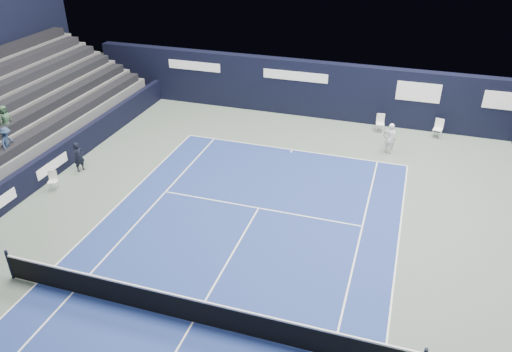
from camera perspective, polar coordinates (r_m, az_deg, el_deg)
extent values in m
plane|color=#526258|center=(16.67, -4.36, -11.62)|extent=(48.00, 48.00, 0.00)
cube|color=navy|center=(15.35, -7.22, -16.24)|extent=(10.97, 23.77, 0.01)
cube|color=white|center=(27.05, 14.00, 5.79)|extent=(0.47, 0.45, 0.04)
cube|color=white|center=(27.13, 14.05, 6.45)|extent=(0.42, 0.09, 0.50)
cylinder|color=white|center=(27.31, 14.30, 5.47)|extent=(0.02, 0.02, 0.44)
cylinder|color=white|center=(27.28, 13.55, 5.54)|extent=(0.02, 0.02, 0.44)
cylinder|color=white|center=(27.00, 14.34, 5.18)|extent=(0.02, 0.02, 0.44)
cylinder|color=white|center=(26.97, 13.58, 5.25)|extent=(0.02, 0.02, 0.44)
cube|color=white|center=(27.12, 14.07, 6.62)|extent=(0.35, 0.13, 0.32)
cube|color=white|center=(27.23, 20.05, 5.02)|extent=(0.51, 0.49, 0.04)
cube|color=white|center=(27.30, 20.23, 5.68)|extent=(0.43, 0.12, 0.52)
cylinder|color=white|center=(27.45, 20.42, 4.63)|extent=(0.02, 0.02, 0.45)
cylinder|color=white|center=(27.50, 19.67, 4.81)|extent=(0.02, 0.02, 0.45)
cylinder|color=white|center=(27.13, 20.28, 4.36)|extent=(0.02, 0.02, 0.45)
cylinder|color=white|center=(27.18, 19.52, 4.55)|extent=(0.02, 0.02, 0.45)
cube|color=white|center=(22.70, -22.22, -0.59)|extent=(0.47, 0.46, 0.03)
cube|color=white|center=(22.73, -22.22, 0.11)|extent=(0.35, 0.16, 0.43)
cylinder|color=white|center=(22.86, -21.66, -0.81)|extent=(0.02, 0.02, 0.38)
cylinder|color=white|center=(22.96, -22.41, -0.83)|extent=(0.02, 0.02, 0.38)
cylinder|color=white|center=(22.61, -21.85, -1.19)|extent=(0.02, 0.02, 0.38)
cylinder|color=white|center=(22.71, -22.60, -1.21)|extent=(0.02, 0.02, 0.38)
imported|color=black|center=(23.70, -19.59, 2.07)|extent=(0.51, 0.59, 1.38)
cube|color=white|center=(24.56, 4.16, 3.02)|extent=(10.97, 0.06, 0.00)
cube|color=white|center=(17.90, -23.75, -11.15)|extent=(0.06, 23.77, 0.00)
cube|color=white|center=(17.14, -20.16, -12.36)|extent=(0.06, 23.77, 0.00)
cube|color=white|center=(19.96, 0.30, -3.68)|extent=(8.23, 0.06, 0.00)
cube|color=white|center=(15.35, -7.22, -16.22)|extent=(0.06, 12.80, 0.00)
cube|color=white|center=(24.43, 4.07, 2.88)|extent=(0.06, 0.30, 0.00)
cylinder|color=black|center=(18.14, -26.33, -9.05)|extent=(0.10, 0.10, 1.10)
cube|color=black|center=(15.03, -7.33, -15.03)|extent=(12.80, 0.03, 0.86)
cube|color=white|center=(14.72, -7.44, -13.78)|extent=(12.80, 0.05, 0.06)
cube|color=black|center=(28.12, 6.61, 9.84)|extent=(26.00, 0.60, 3.10)
cube|color=silver|center=(29.66, -7.09, 12.38)|extent=(3.20, 0.02, 0.50)
cube|color=silver|center=(27.78, 4.50, 11.33)|extent=(3.60, 0.02, 0.50)
cube|color=silver|center=(27.19, 18.07, 9.10)|extent=(2.20, 0.02, 1.00)
cube|color=silver|center=(27.56, 26.39, 7.72)|extent=(1.80, 0.02, 0.90)
cube|color=black|center=(23.63, -22.56, 1.15)|extent=(0.30, 22.00, 1.20)
cube|color=silver|center=(23.53, -22.24, 1.10)|extent=(0.02, 2.00, 0.45)
cube|color=#4F4F51|center=(24.57, -22.35, 2.87)|extent=(0.90, 16.00, 1.65)
cube|color=#545457|center=(25.04, -24.05, 3.58)|extent=(0.90, 16.00, 2.10)
cube|color=#4E4E50|center=(25.54, -25.69, 4.25)|extent=(0.90, 16.00, 2.55)
cube|color=black|center=(24.17, -22.80, 5.04)|extent=(0.63, 15.20, 0.40)
cube|color=black|center=(24.58, -24.64, 6.19)|extent=(0.63, 15.20, 0.40)
cube|color=black|center=(25.02, -26.42, 7.30)|extent=(0.63, 15.20, 0.40)
imported|color=navy|center=(22.49, -26.55, 3.55)|extent=(0.67, 0.88, 1.21)
imported|color=#335538|center=(23.62, -26.73, 5.84)|extent=(0.46, 0.62, 1.18)
imported|color=white|center=(24.77, 15.08, 4.21)|extent=(0.64, 0.52, 1.53)
cylinder|color=black|center=(24.39, 14.76, 4.58)|extent=(0.03, 0.29, 0.13)
torus|color=black|center=(24.12, 14.74, 4.56)|extent=(0.30, 0.13, 0.29)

